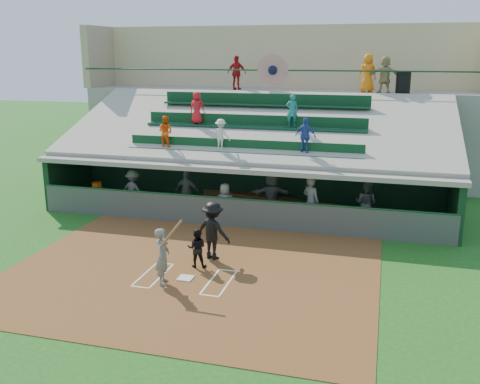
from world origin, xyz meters
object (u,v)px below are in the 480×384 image
(white_table, at_px, (99,200))
(trash_bin, at_px, (403,82))
(catcher, at_px, (197,248))
(batter_at_plate, at_px, (163,256))
(water_cooler, at_px, (97,187))
(home_plate, at_px, (186,278))

(white_table, bearing_deg, trash_bin, 43.34)
(catcher, height_order, white_table, catcher)
(batter_at_plate, bearing_deg, water_cooler, 131.85)
(home_plate, xyz_separation_m, water_cooler, (-6.23, 5.93, 0.88))
(white_table, bearing_deg, catcher, -23.55)
(batter_at_plate, xyz_separation_m, trash_bin, (6.48, 12.87, 4.23))
(home_plate, height_order, white_table, white_table)
(home_plate, relative_size, white_table, 0.56)
(home_plate, bearing_deg, water_cooler, 136.39)
(home_plate, bearing_deg, catcher, 88.57)
(home_plate, distance_m, catcher, 1.11)
(home_plate, height_order, catcher, catcher)
(catcher, bearing_deg, white_table, -50.61)
(batter_at_plate, height_order, water_cooler, batter_at_plate)
(white_table, bearing_deg, home_plate, -28.56)
(water_cooler, relative_size, trash_bin, 0.42)
(water_cooler, bearing_deg, white_table, 0.91)
(home_plate, relative_size, batter_at_plate, 0.22)
(catcher, height_order, water_cooler, catcher)
(trash_bin, bearing_deg, white_table, -152.04)
(batter_at_plate, distance_m, catcher, 1.53)
(water_cooler, bearing_deg, home_plate, -43.61)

